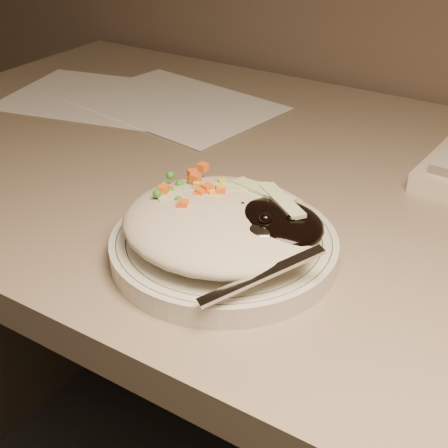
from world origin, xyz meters
The scene contains 5 objects.
desk centered at (0.00, 1.38, 0.54)m, with size 1.40×0.70×0.74m.
plate centered at (-0.04, 1.19, 0.75)m, with size 0.22×0.22×0.02m, color silver.
plate_rim centered at (-0.04, 1.19, 0.76)m, with size 0.21×0.21×0.00m.
meal centered at (-0.04, 1.19, 0.78)m, with size 0.21×0.19×0.05m.
papers centered at (-0.39, 1.49, 0.74)m, with size 0.45×0.30×0.00m.
Camera 1 is at (0.23, 0.76, 1.08)m, focal length 50.00 mm.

